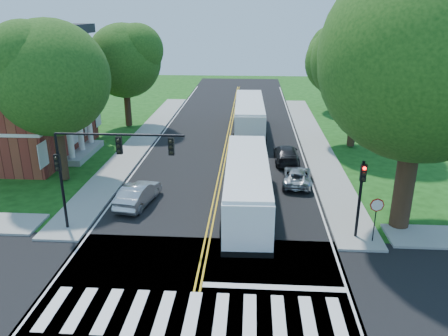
# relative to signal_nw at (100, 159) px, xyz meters

# --- Properties ---
(ground) EXTENTS (140.00, 140.00, 0.00)m
(ground) POSITION_rel_signal_nw_xyz_m (5.86, -6.43, -4.38)
(ground) COLOR #154010
(ground) RESTS_ON ground
(road) EXTENTS (14.00, 96.00, 0.01)m
(road) POSITION_rel_signal_nw_xyz_m (5.86, 11.57, -4.37)
(road) COLOR black
(road) RESTS_ON ground
(cross_road) EXTENTS (60.00, 12.00, 0.01)m
(cross_road) POSITION_rel_signal_nw_xyz_m (5.86, -6.43, -4.37)
(cross_road) COLOR black
(cross_road) RESTS_ON ground
(center_line) EXTENTS (0.36, 70.00, 0.01)m
(center_line) POSITION_rel_signal_nw_xyz_m (5.86, 15.57, -4.36)
(center_line) COLOR gold
(center_line) RESTS_ON road
(edge_line_w) EXTENTS (0.12, 70.00, 0.01)m
(edge_line_w) POSITION_rel_signal_nw_xyz_m (-0.94, 15.57, -4.36)
(edge_line_w) COLOR silver
(edge_line_w) RESTS_ON road
(edge_line_e) EXTENTS (0.12, 70.00, 0.01)m
(edge_line_e) POSITION_rel_signal_nw_xyz_m (12.66, 15.57, -4.36)
(edge_line_e) COLOR silver
(edge_line_e) RESTS_ON road
(crosswalk) EXTENTS (12.60, 3.00, 0.01)m
(crosswalk) POSITION_rel_signal_nw_xyz_m (5.86, -6.93, -4.36)
(crosswalk) COLOR silver
(crosswalk) RESTS_ON road
(stop_bar) EXTENTS (6.60, 0.40, 0.01)m
(stop_bar) POSITION_rel_signal_nw_xyz_m (9.36, -4.83, -4.36)
(stop_bar) COLOR silver
(stop_bar) RESTS_ON road
(sidewalk_nw) EXTENTS (2.60, 40.00, 0.15)m
(sidewalk_nw) POSITION_rel_signal_nw_xyz_m (-2.44, 18.57, -4.30)
(sidewalk_nw) COLOR gray
(sidewalk_nw) RESTS_ON ground
(sidewalk_ne) EXTENTS (2.60, 40.00, 0.15)m
(sidewalk_ne) POSITION_rel_signal_nw_xyz_m (14.16, 18.57, -4.30)
(sidewalk_ne) COLOR gray
(sidewalk_ne) RESTS_ON ground
(tree_ne_big) EXTENTS (10.80, 10.80, 14.91)m
(tree_ne_big) POSITION_rel_signal_nw_xyz_m (16.86, 1.57, 5.24)
(tree_ne_big) COLOR #372316
(tree_ne_big) RESTS_ON ground
(tree_west_near) EXTENTS (8.00, 8.00, 11.40)m
(tree_west_near) POSITION_rel_signal_nw_xyz_m (-5.64, 7.57, 3.15)
(tree_west_near) COLOR #372316
(tree_west_near) RESTS_ON ground
(tree_west_far) EXTENTS (7.60, 7.60, 10.67)m
(tree_west_far) POSITION_rel_signal_nw_xyz_m (-5.14, 23.57, 2.62)
(tree_west_far) COLOR #372316
(tree_west_far) RESTS_ON ground
(tree_east_mid) EXTENTS (8.40, 8.40, 11.93)m
(tree_east_mid) POSITION_rel_signal_nw_xyz_m (17.36, 17.57, 3.48)
(tree_east_mid) COLOR #372316
(tree_east_mid) RESTS_ON ground
(tree_east_far) EXTENTS (7.20, 7.20, 10.34)m
(tree_east_far) POSITION_rel_signal_nw_xyz_m (18.36, 33.57, 2.48)
(tree_east_far) COLOR #372316
(tree_east_far) RESTS_ON ground
(signal_nw) EXTENTS (7.15, 0.46, 5.66)m
(signal_nw) POSITION_rel_signal_nw_xyz_m (0.00, 0.00, 0.00)
(signal_nw) COLOR black
(signal_nw) RESTS_ON ground
(signal_ne) EXTENTS (0.30, 0.46, 4.40)m
(signal_ne) POSITION_rel_signal_nw_xyz_m (14.06, 0.01, -1.41)
(signal_ne) COLOR black
(signal_ne) RESTS_ON ground
(stop_sign) EXTENTS (0.76, 0.08, 2.53)m
(stop_sign) POSITION_rel_signal_nw_xyz_m (14.86, -0.45, -2.35)
(stop_sign) COLOR black
(stop_sign) RESTS_ON ground
(bus_lead) EXTENTS (3.19, 12.37, 3.19)m
(bus_lead) POSITION_rel_signal_nw_xyz_m (7.96, 3.47, -2.69)
(bus_lead) COLOR white
(bus_lead) RESTS_ON road
(bus_follow) EXTENTS (3.38, 13.09, 3.38)m
(bus_follow) POSITION_rel_signal_nw_xyz_m (7.91, 21.76, -2.59)
(bus_follow) COLOR white
(bus_follow) RESTS_ON road
(hatchback) EXTENTS (2.27, 4.65, 1.47)m
(hatchback) POSITION_rel_signal_nw_xyz_m (0.92, 3.70, -3.63)
(hatchback) COLOR #A4A6AB
(hatchback) RESTS_ON road
(suv) EXTENTS (2.43, 4.47, 1.19)m
(suv) POSITION_rel_signal_nw_xyz_m (11.54, 7.98, -3.77)
(suv) COLOR #A8ABAF
(suv) RESTS_ON road
(dark_sedan) EXTENTS (1.97, 4.82, 1.40)m
(dark_sedan) POSITION_rel_signal_nw_xyz_m (11.09, 12.88, -3.67)
(dark_sedan) COLOR black
(dark_sedan) RESTS_ON road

